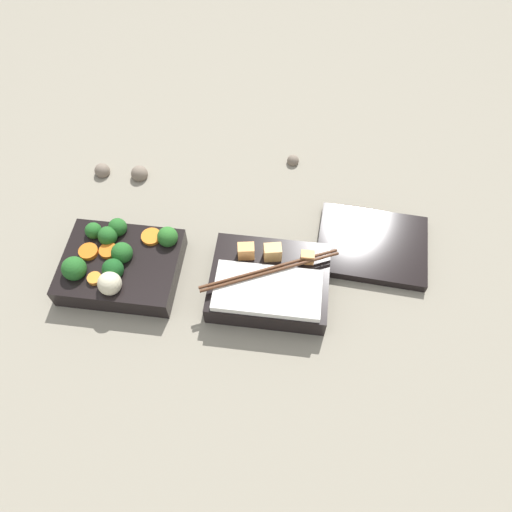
% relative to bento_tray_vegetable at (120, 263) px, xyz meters
% --- Properties ---
extents(ground_plane, '(3.00, 3.00, 0.00)m').
position_rel_bento_tray_vegetable_xyz_m(ground_plane, '(0.13, -0.00, -0.03)').
color(ground_plane, gray).
extents(bento_tray_vegetable, '(0.19, 0.15, 0.07)m').
position_rel_bento_tray_vegetable_xyz_m(bento_tray_vegetable, '(0.00, 0.00, 0.00)').
color(bento_tray_vegetable, black).
rests_on(bento_tray_vegetable, ground_plane).
extents(bento_tray_rice, '(0.21, 0.15, 0.07)m').
position_rel_bento_tray_vegetable_xyz_m(bento_tray_rice, '(0.25, -0.00, -0.00)').
color(bento_tray_rice, black).
rests_on(bento_tray_rice, ground_plane).
extents(bento_lid, '(0.19, 0.16, 0.02)m').
position_rel_bento_tray_vegetable_xyz_m(bento_lid, '(0.42, 0.10, -0.02)').
color(bento_lid, black).
rests_on(bento_lid, ground_plane).
extents(pebble_0, '(0.03, 0.03, 0.03)m').
position_rel_bento_tray_vegetable_xyz_m(pebble_0, '(-0.02, 0.21, -0.02)').
color(pebble_0, '#7A6B5B').
rests_on(pebble_0, ground_plane).
extents(pebble_1, '(0.02, 0.02, 0.02)m').
position_rel_bento_tray_vegetable_xyz_m(pebble_1, '(0.27, 0.28, -0.02)').
color(pebble_1, '#7A6B5B').
rests_on(pebble_1, ground_plane).
extents(pebble_2, '(0.03, 0.03, 0.03)m').
position_rel_bento_tray_vegetable_xyz_m(pebble_2, '(-0.10, 0.21, -0.02)').
color(pebble_2, '#7A6B5B').
rests_on(pebble_2, ground_plane).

